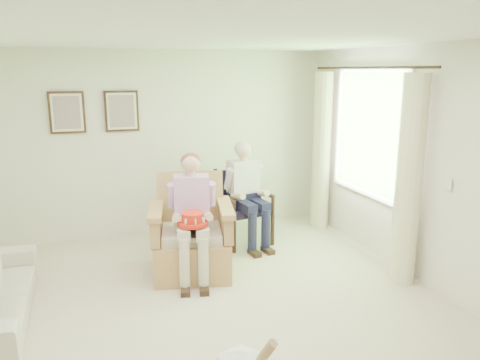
{
  "coord_description": "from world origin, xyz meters",
  "views": [
    {
      "loc": [
        -0.98,
        -3.85,
        2.32
      ],
      "look_at": [
        0.75,
        1.26,
        1.05
      ],
      "focal_mm": 35.0,
      "sensor_mm": 36.0,
      "label": 1
    }
  ],
  "objects": [
    {
      "name": "wood_armchair",
      "position": [
        1.03,
        2.0,
        0.54
      ],
      "size": [
        0.64,
        0.6,
        0.99
      ],
      "rotation": [
        0.0,
        0.0,
        0.16
      ],
      "color": "black",
      "rests_on": "ground"
    },
    {
      "name": "curtain_right",
      "position": [
        2.33,
        2.18,
        1.15
      ],
      "size": [
        0.34,
        0.34,
        2.3
      ],
      "primitive_type": "cylinder",
      "color": "beige",
      "rests_on": "ground"
    },
    {
      "name": "person_wicker",
      "position": [
        0.13,
        1.05,
        0.83
      ],
      "size": [
        0.4,
        0.63,
        1.4
      ],
      "rotation": [
        0.0,
        0.0,
        -0.2
      ],
      "color": "beige",
      "rests_on": "ground"
    },
    {
      "name": "floor",
      "position": [
        0.0,
        0.0,
        0.0
      ],
      "size": [
        5.5,
        5.5,
        0.0
      ],
      "primitive_type": "plane",
      "color": "beige",
      "rests_on": "ground"
    },
    {
      "name": "framed_print_right",
      "position": [
        -0.45,
        2.71,
        1.78
      ],
      "size": [
        0.45,
        0.05,
        0.55
      ],
      "color": "#382114",
      "rests_on": "back_wall"
    },
    {
      "name": "framed_print_left",
      "position": [
        -1.15,
        2.71,
        1.78
      ],
      "size": [
        0.45,
        0.05,
        0.55
      ],
      "color": "#382114",
      "rests_on": "back_wall"
    },
    {
      "name": "person_dark",
      "position": [
        1.03,
        1.83,
        0.81
      ],
      "size": [
        0.4,
        0.62,
        1.37
      ],
      "rotation": [
        0.0,
        0.0,
        0.16
      ],
      "color": "#191938",
      "rests_on": "ground"
    },
    {
      "name": "right_wall",
      "position": [
        2.5,
        0.0,
        1.3
      ],
      "size": [
        0.04,
        5.5,
        2.6
      ],
      "primitive_type": "cube",
      "color": "silver",
      "rests_on": "ground"
    },
    {
      "name": "ceiling",
      "position": [
        0.0,
        0.0,
        2.6
      ],
      "size": [
        5.0,
        5.5,
        0.02
      ],
      "primitive_type": "cube",
      "color": "white",
      "rests_on": "back_wall"
    },
    {
      "name": "wicker_armchair",
      "position": [
        0.13,
        1.2,
        0.36
      ],
      "size": [
        0.89,
        0.89,
        1.14
      ],
      "rotation": [
        0.0,
        0.0,
        -0.2
      ],
      "color": "tan",
      "rests_on": "ground"
    },
    {
      "name": "back_wall",
      "position": [
        0.0,
        2.75,
        1.3
      ],
      "size": [
        5.0,
        0.04,
        2.6
      ],
      "primitive_type": "cube",
      "color": "silver",
      "rests_on": "ground"
    },
    {
      "name": "window",
      "position": [
        2.46,
        1.2,
        1.58
      ],
      "size": [
        0.13,
        2.5,
        1.63
      ],
      "color": "#2D6B23",
      "rests_on": "right_wall"
    },
    {
      "name": "curtain_left",
      "position": [
        2.33,
        0.22,
        1.15
      ],
      "size": [
        0.34,
        0.34,
        2.3
      ],
      "primitive_type": "cylinder",
      "color": "beige",
      "rests_on": "ground"
    },
    {
      "name": "red_hat",
      "position": [
        0.08,
        0.85,
        0.75
      ],
      "size": [
        0.33,
        0.33,
        0.14
      ],
      "color": "red",
      "rests_on": "person_wicker"
    }
  ]
}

